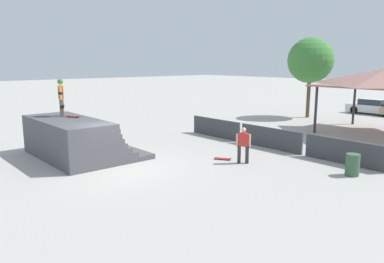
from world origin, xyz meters
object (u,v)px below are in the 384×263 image
Objects in this scene: bystander_walking at (243,143)px; skateboard_on_ground at (223,158)px; skateboard_on_deck at (73,116)px; trash_bin at (353,165)px; tree_far_back at (310,61)px; parked_car_white at (373,107)px; skater_on_deck at (61,95)px.

skateboard_on_ground is (-0.94, -0.23, -0.81)m from bystander_walking.
trash_bin is (10.09, 6.64, -1.41)m from skateboard_on_deck.
skateboard_on_deck is at bearing -91.30° from tree_far_back.
tree_far_back is at bearing -113.38° from parked_car_white.
tree_far_back reaches higher than trash_bin.
skateboard_on_deck is 0.94× the size of trash_bin.
skateboard_on_deck is 19.09m from tree_far_back.
bystander_walking reaches higher than parked_car_white.
tree_far_back is 7.32m from parked_car_white.
tree_far_back reaches higher than parked_car_white.
skateboard_on_deck is 7.17m from skateboard_on_ground.
trash_bin is at bearing -51.81° from tree_far_back.
bystander_walking is 0.25× the size of tree_far_back.
skater_on_deck is at bearing -147.51° from trash_bin.
skateboard_on_ground is at bearing -82.70° from parked_car_white.
skater_on_deck is 0.42× the size of parked_car_white.
skateboard_on_deck reaches higher than skateboard_on_ground.
bystander_walking is at bearing -79.95° from parked_car_white.
skateboard_on_ground is at bearing -28.80° from bystander_walking.
skateboard_on_deck is 0.51× the size of bystander_walking.
tree_far_back is at bearing 112.11° from skater_on_deck.
bystander_walking is at bearing -155.30° from trash_bin.
parked_car_white is at bearing -123.59° from bystander_walking.
parked_car_white is (-7.07, 17.98, 0.18)m from trash_bin.
tree_far_back is (0.43, 18.92, 2.56)m from skateboard_on_deck.
parked_car_white is at bearing 65.08° from skateboard_on_ground.
parked_car_white is (-2.19, 20.02, 0.54)m from skateboard_on_ground.
skater_on_deck is 8.10m from skateboard_on_ground.
tree_far_back is (-5.72, 14.09, 3.53)m from bystander_walking.
skateboard_on_deck is 0.19× the size of parked_car_white.
skateboard_on_deck is at bearing -169.76° from skateboard_on_ground.
skateboard_on_ground is 20.15m from parked_car_white.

